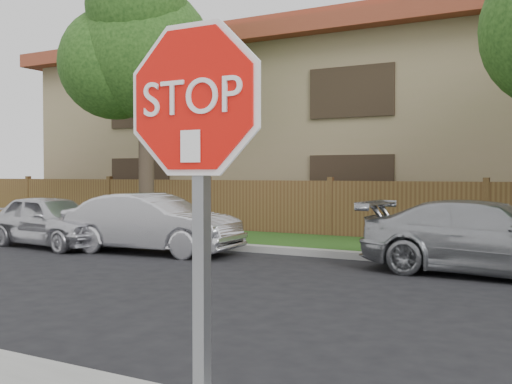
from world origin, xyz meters
The scene contains 8 objects.
far_curb centered at (0.00, 8.15, 0.07)m, with size 70.00×0.30×0.15m, color gray.
grass_strip centered at (0.00, 9.80, 0.06)m, with size 70.00×3.00×0.12m, color #1E4714.
fence centered at (0.00, 11.40, 0.80)m, with size 70.00×0.12×1.60m, color brown.
tree_left centered at (-8.98, 9.57, 5.22)m, with size 4.80×3.90×7.78m.
stop_sign centered at (0.55, -1.48, 1.83)m, with size 1.01×0.13×2.55m.
sedan_far_left centered at (-9.34, 6.50, 0.64)m, with size 1.52×3.78×1.29m, color silver.
sedan_left centered at (-6.44, 6.81, 0.67)m, with size 1.43×4.09×1.35m, color #B8B8BD.
sedan_right centered at (0.66, 7.37, 0.66)m, with size 1.84×4.53×1.32m, color #9C9EA2.
Camera 1 is at (2.17, -3.80, 1.80)m, focal length 42.00 mm.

